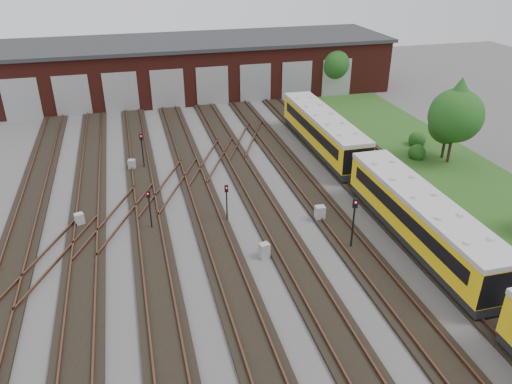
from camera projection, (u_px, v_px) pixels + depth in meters
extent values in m
plane|color=#454340|center=(273.00, 291.00, 27.05)|extent=(120.00, 120.00, 0.00)
cube|color=#502F20|center=(8.00, 332.00, 23.90)|extent=(0.10, 70.00, 0.15)
cube|color=black|center=(80.00, 322.00, 24.72)|extent=(2.40, 70.00, 0.18)
cube|color=#502F20|center=(64.00, 322.00, 24.48)|extent=(0.10, 70.00, 0.15)
cube|color=#502F20|center=(95.00, 317.00, 24.81)|extent=(0.10, 70.00, 0.15)
cube|color=black|center=(161.00, 309.00, 25.64)|extent=(2.40, 70.00, 0.18)
cube|color=#502F20|center=(147.00, 308.00, 25.40)|extent=(0.10, 70.00, 0.15)
cube|color=#502F20|center=(175.00, 304.00, 25.72)|extent=(0.10, 70.00, 0.15)
cube|color=black|center=(237.00, 296.00, 26.55)|extent=(2.40, 70.00, 0.18)
cube|color=#502F20|center=(224.00, 296.00, 26.31)|extent=(0.10, 70.00, 0.15)
cube|color=#502F20|center=(250.00, 291.00, 26.64)|extent=(0.10, 70.00, 0.15)
cube|color=black|center=(308.00, 284.00, 27.46)|extent=(2.40, 70.00, 0.18)
cube|color=#502F20|center=(296.00, 284.00, 27.23)|extent=(0.10, 70.00, 0.15)
cube|color=#502F20|center=(320.00, 279.00, 27.55)|extent=(0.10, 70.00, 0.15)
cube|color=black|center=(374.00, 273.00, 28.38)|extent=(2.40, 70.00, 0.18)
cube|color=#502F20|center=(363.00, 272.00, 28.14)|extent=(0.10, 70.00, 0.15)
cube|color=#502F20|center=(386.00, 268.00, 28.47)|extent=(0.10, 70.00, 0.15)
cube|color=black|center=(436.00, 262.00, 29.29)|extent=(2.40, 70.00, 0.18)
cube|color=#502F20|center=(426.00, 262.00, 29.05)|extent=(0.10, 70.00, 0.15)
cube|color=#502F20|center=(447.00, 258.00, 29.38)|extent=(0.10, 70.00, 0.15)
cube|color=black|center=(494.00, 252.00, 30.21)|extent=(2.40, 70.00, 0.18)
cube|color=#502F20|center=(485.00, 252.00, 29.97)|extent=(0.10, 70.00, 0.15)
cube|color=#502F20|center=(505.00, 248.00, 30.30)|extent=(0.10, 70.00, 0.15)
cube|color=#502F20|center=(118.00, 217.00, 33.71)|extent=(5.40, 9.62, 0.15)
cube|color=#502F20|center=(171.00, 185.00, 38.07)|extent=(5.40, 9.62, 0.15)
cube|color=#502F20|center=(213.00, 160.00, 42.42)|extent=(5.40, 9.62, 0.15)
cube|color=#502F20|center=(49.00, 258.00, 29.35)|extent=(5.40, 9.62, 0.15)
cube|color=#502F20|center=(247.00, 139.00, 46.78)|extent=(5.40, 9.62, 0.15)
cube|color=#4B1912|center=(179.00, 69.00, 60.11)|extent=(50.00, 12.00, 6.00)
cube|color=#2C2C2E|center=(177.00, 42.00, 58.67)|extent=(51.00, 12.50, 0.40)
cube|color=#95979A|center=(21.00, 100.00, 51.41)|extent=(3.60, 0.12, 4.40)
cube|color=#95979A|center=(72.00, 96.00, 52.55)|extent=(3.60, 0.12, 4.40)
cube|color=#95979A|center=(121.00, 93.00, 53.69)|extent=(3.60, 0.12, 4.40)
cube|color=#95979A|center=(168.00, 90.00, 54.83)|extent=(3.60, 0.12, 4.40)
cube|color=#95979A|center=(212.00, 86.00, 55.98)|extent=(3.60, 0.12, 4.40)
cube|color=#95979A|center=(255.00, 83.00, 57.12)|extent=(3.60, 0.12, 4.40)
cube|color=#95979A|center=(297.00, 81.00, 58.26)|extent=(3.60, 0.12, 4.40)
cube|color=#95979A|center=(336.00, 78.00, 59.41)|extent=(3.60, 0.12, 4.40)
cube|color=#214918|center=(464.00, 176.00, 39.99)|extent=(8.00, 55.00, 0.05)
cube|color=black|center=(418.00, 236.00, 30.92)|extent=(2.34, 14.65, 0.59)
cube|color=yellow|center=(421.00, 216.00, 30.30)|extent=(2.64, 14.65, 2.15)
cube|color=#B4B4B0|center=(424.00, 199.00, 29.74)|extent=(2.73, 14.65, 0.29)
cube|color=black|center=(402.00, 216.00, 29.90)|extent=(0.15, 12.88, 0.83)
cube|color=black|center=(440.00, 210.00, 30.47)|extent=(0.15, 12.88, 0.83)
cube|color=black|center=(322.00, 144.00, 44.69)|extent=(2.34, 14.65, 0.59)
cube|color=yellow|center=(323.00, 129.00, 44.07)|extent=(2.64, 14.65, 2.15)
cube|color=#B4B4B0|center=(324.00, 116.00, 43.51)|extent=(2.73, 14.65, 0.29)
cube|color=black|center=(309.00, 128.00, 43.67)|extent=(0.15, 12.88, 0.83)
cube|color=black|center=(337.00, 125.00, 44.24)|extent=(0.15, 12.88, 0.83)
cylinder|color=black|center=(150.00, 214.00, 32.24)|extent=(0.09, 0.09, 2.36)
cube|color=black|center=(148.00, 194.00, 31.60)|extent=(0.26, 0.21, 0.45)
sphere|color=#F30D34|center=(148.00, 194.00, 31.48)|extent=(0.11, 0.11, 0.11)
cylinder|color=black|center=(227.00, 207.00, 33.16)|extent=(0.09, 0.09, 2.25)
cube|color=black|center=(226.00, 189.00, 32.54)|extent=(0.24, 0.15, 0.47)
sphere|color=#F30D34|center=(227.00, 188.00, 32.42)|extent=(0.11, 0.11, 0.11)
cylinder|color=black|center=(143.00, 154.00, 40.84)|extent=(0.10, 0.10, 2.53)
cube|color=black|center=(141.00, 137.00, 40.14)|extent=(0.27, 0.17, 0.52)
sphere|color=#F30D34|center=(141.00, 136.00, 40.01)|extent=(0.12, 0.12, 0.12)
cylinder|color=black|center=(353.00, 228.00, 30.11)|extent=(0.11, 0.11, 2.88)
cube|color=black|center=(355.00, 203.00, 29.32)|extent=(0.32, 0.24, 0.57)
sphere|color=#F30D34|center=(356.00, 202.00, 29.17)|extent=(0.14, 0.14, 0.14)
cube|color=#96999B|center=(80.00, 220.00, 32.96)|extent=(0.69, 0.63, 0.93)
cube|color=#96999B|center=(132.00, 165.00, 40.93)|extent=(0.66, 0.60, 0.91)
cube|color=#96999B|center=(264.00, 251.00, 29.69)|extent=(0.69, 0.62, 0.96)
cube|color=#96999B|center=(320.00, 150.00, 43.79)|extent=(0.67, 0.60, 0.95)
cube|color=#96999B|center=(320.00, 213.00, 33.58)|extent=(0.66, 0.56, 1.07)
cylinder|color=black|center=(331.00, 86.00, 60.79)|extent=(0.28, 0.28, 2.03)
sphere|color=#154413|center=(333.00, 63.00, 59.56)|extent=(3.94, 3.94, 3.94)
cone|color=#154413|center=(334.00, 51.00, 58.92)|extent=(3.38, 3.38, 2.82)
cylinder|color=black|center=(443.00, 149.00, 43.03)|extent=(0.24, 0.24, 1.64)
sphere|color=#154413|center=(448.00, 125.00, 42.03)|extent=(3.18, 3.18, 3.18)
cone|color=#154413|center=(450.00, 112.00, 41.52)|extent=(2.73, 2.73, 2.27)
cylinder|color=black|center=(449.00, 150.00, 41.99)|extent=(0.24, 0.24, 2.28)
sphere|color=#154413|center=(456.00, 116.00, 40.61)|extent=(4.43, 4.43, 4.43)
cone|color=#154413|center=(460.00, 97.00, 39.89)|extent=(3.79, 3.79, 3.16)
sphere|color=#154413|center=(417.00, 150.00, 43.02)|extent=(1.46, 1.46, 1.46)
sphere|color=#154413|center=(417.00, 137.00, 45.72)|extent=(1.54, 1.54, 1.54)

